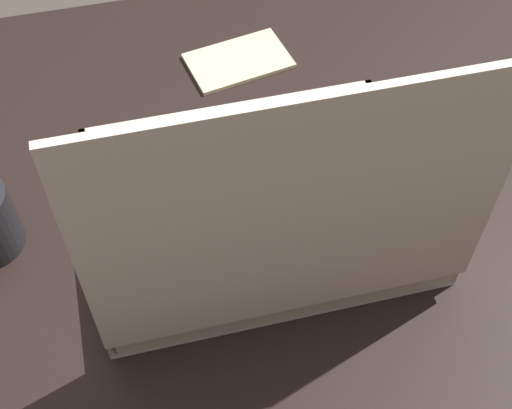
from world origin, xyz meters
TOP-DOWN VIEW (x-y plane):
  - dining_table at (0.00, 0.00)m, footprint 1.09×0.83m
  - donut_box at (0.05, 0.05)m, footprint 0.38×0.30m
  - paper_napkin at (0.01, -0.24)m, footprint 0.15×0.11m

SIDE VIEW (x-z plane):
  - dining_table at x=0.00m, z-range 0.27..1.03m
  - paper_napkin at x=0.01m, z-range 0.76..0.77m
  - donut_box at x=0.05m, z-range 0.65..0.98m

